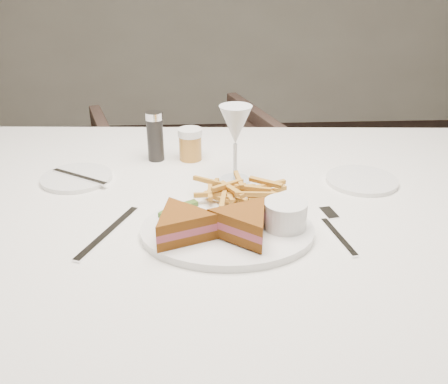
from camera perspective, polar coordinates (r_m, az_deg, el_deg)
ground at (r=1.78m, az=6.62°, el=-17.74°), size 5.00×5.00×0.00m
table at (r=1.25m, az=-0.13°, el=-16.77°), size 1.55×1.09×0.75m
chair_far at (r=2.11m, az=-4.17°, el=1.38°), size 0.84×0.81×0.71m
table_setting at (r=0.99m, az=0.14°, el=-0.29°), size 0.81×0.59×0.18m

